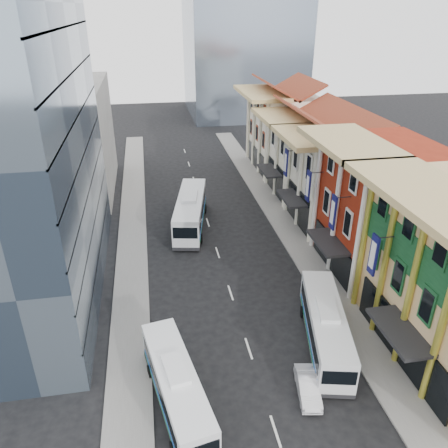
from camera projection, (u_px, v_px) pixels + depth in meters
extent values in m
plane|color=black|center=(280.00, 446.00, 24.64)|extent=(200.00, 200.00, 0.00)
cube|color=slate|center=(298.00, 245.00, 45.30)|extent=(3.00, 90.00, 0.15)
cube|color=slate|center=(132.00, 260.00, 42.65)|extent=(3.00, 90.00, 0.15)
cube|color=maroon|center=(380.00, 209.00, 39.11)|extent=(8.00, 10.00, 12.00)
cube|color=white|center=(336.00, 182.00, 47.92)|extent=(8.00, 9.00, 10.00)
cube|color=white|center=(308.00, 157.00, 55.84)|extent=(8.00, 9.00, 10.00)
cube|color=white|center=(284.00, 132.00, 64.87)|extent=(8.00, 12.00, 11.00)
cube|color=gray|center=(69.00, 139.00, 55.99)|extent=(10.00, 18.00, 14.00)
imported|color=silver|center=(308.00, 387.00, 27.72)|extent=(1.85, 3.80, 1.20)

